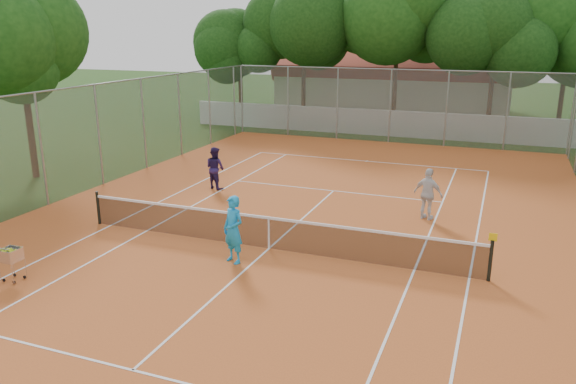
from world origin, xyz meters
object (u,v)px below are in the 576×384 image
(tennis_net, at_px, (269,232))
(clubhouse, at_px, (395,83))
(player_far_left, at_px, (215,168))
(player_near, at_px, (233,230))
(player_far_right, at_px, (428,194))
(ball_hopper, at_px, (12,263))

(tennis_net, xyz_separation_m, clubhouse, (-2.00, 29.00, 1.69))
(player_far_left, bearing_deg, clubhouse, -76.29)
(player_near, relative_size, player_far_left, 1.11)
(tennis_net, xyz_separation_m, player_near, (-0.51, -1.21, 0.43))
(tennis_net, height_order, player_near, player_near)
(clubhouse, xyz_separation_m, player_far_right, (5.83, -24.71, -1.32))
(clubhouse, relative_size, player_near, 8.92)
(player_near, height_order, player_far_right, player_near)
(player_far_left, xyz_separation_m, player_far_right, (8.28, -0.81, 0.03))
(player_far_left, bearing_deg, ball_hopper, 105.55)
(tennis_net, distance_m, player_near, 1.38)
(ball_hopper, bearing_deg, player_far_right, 28.62)
(player_far_left, relative_size, ball_hopper, 1.78)
(player_far_left, xyz_separation_m, ball_hopper, (-0.65, -9.34, -0.36))
(player_far_left, height_order, player_far_right, player_far_right)
(player_near, relative_size, player_far_right, 1.07)
(player_near, height_order, ball_hopper, player_near)
(player_far_left, height_order, ball_hopper, player_far_left)
(player_near, distance_m, player_far_right, 7.00)
(tennis_net, bearing_deg, player_near, -112.76)
(tennis_net, bearing_deg, clubhouse, 93.95)
(player_near, xyz_separation_m, player_far_right, (4.34, 5.50, -0.06))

